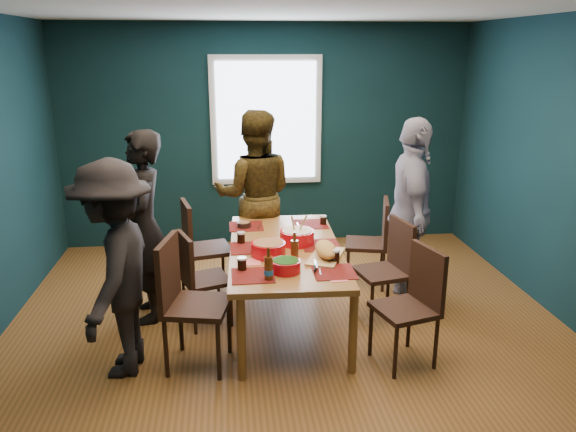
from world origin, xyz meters
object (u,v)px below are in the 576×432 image
person_back (255,195)px  dining_table (285,254)px  chair_left_far (198,241)px  chair_right_near (415,297)px  chair_left_near (184,294)px  bowl_salad (268,248)px  person_far_left (144,227)px  bowl_herbs (286,265)px  person_right (411,212)px  chair_left_mid (197,272)px  cutting_board (326,251)px  chair_right_far (375,236)px  bowl_dumpling (297,236)px  person_near_left (115,270)px  chair_right_mid (391,262)px

person_back → dining_table: bearing=104.9°
chair_left_far → chair_right_near: bearing=-53.1°
chair_left_near → bowl_salad: (0.68, 0.41, 0.19)m
person_far_left → bowl_herbs: size_ratio=7.52×
chair_right_near → person_right: person_right is taller
chair_left_mid → bowl_salad: bearing=-41.6°
chair_left_near → person_back: bearing=82.0°
cutting_board → bowl_herbs: bearing=-120.4°
chair_left_mid → chair_right_far: 1.92m
chair_left_mid → chair_right_far: chair_right_far is taller
chair_right_near → bowl_salad: size_ratio=3.25×
chair_left_near → person_right: (2.09, 0.96, 0.30)m
chair_left_mid → person_far_left: size_ratio=0.50×
chair_left_mid → bowl_herbs: (0.72, -0.62, 0.28)m
person_right → cutting_board: (-0.94, -0.65, -0.11)m
bowl_salad → chair_right_far: bearing=38.8°
bowl_herbs → person_far_left: bearing=144.8°
bowl_dumpling → person_right: bearing=13.5°
person_right → chair_right_far: bearing=39.3°
person_right → cutting_board: person_right is taller
person_far_left → bowl_dumpling: (1.35, -0.19, -0.07)m
person_back → bowl_herbs: 1.75m
chair_left_near → chair_left_far: bearing=99.5°
chair_left_far → chair_right_near: chair_left_far is taller
person_back → person_near_left: 2.12m
chair_left_far → person_right: bearing=-22.9°
chair_left_far → chair_left_mid: (0.01, -0.66, -0.06)m
bowl_salad → cutting_board: size_ratio=0.47×
chair_right_far → bowl_herbs: chair_right_far is taller
person_right → person_near_left: bearing=120.2°
person_back → bowl_dumpling: bearing=111.2°
dining_table → chair_right_mid: (0.96, 0.00, -0.12)m
dining_table → person_right: (1.24, 0.34, 0.24)m
person_back → chair_right_near: bearing=125.7°
chair_left_far → person_near_left: bearing=-125.0°
person_far_left → person_near_left: bearing=-12.7°
chair_right_far → dining_table: bearing=-130.2°
chair_right_mid → bowl_salad: (-1.12, -0.21, 0.25)m
chair_left_mid → bowl_salad: size_ratio=2.98×
chair_left_far → bowl_salad: 1.12m
chair_left_near → person_near_left: bearing=-166.2°
bowl_salad → chair_left_mid: bearing=158.1°
dining_table → chair_left_far: 1.06m
chair_right_near → person_back: size_ratio=0.52×
bowl_herbs → chair_right_near: bearing=-10.4°
person_near_left → cutting_board: bearing=107.4°
bowl_dumpling → chair_left_far: bearing=145.0°
bowl_salad → bowl_herbs: bowl_salad is taller
chair_left_mid → person_near_left: (-0.55, -0.68, 0.33)m
person_far_left → bowl_herbs: 1.45m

